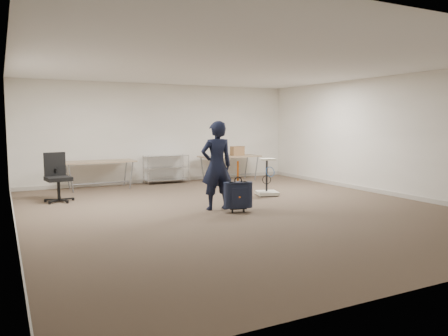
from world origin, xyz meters
TOP-DOWN VIEW (x-y plane):
  - ground at (0.00, 0.00)m, footprint 9.00×9.00m
  - room_shell at (0.00, 1.38)m, footprint 8.00×9.00m
  - folding_table_left at (-1.90, 3.95)m, footprint 1.80×0.75m
  - folding_table_right at (1.90, 3.95)m, footprint 1.80×0.75m
  - wire_shelf at (0.00, 4.20)m, footprint 1.22×0.47m
  - person at (-0.38, 0.18)m, footprint 0.67×0.47m
  - suitcase at (-0.15, -0.27)m, footprint 0.40×0.29m
  - office_chair at (-3.07, 2.53)m, footprint 0.65×0.65m
  - equipment_cart at (1.42, 1.13)m, footprint 0.59×0.59m
  - cardboard_box at (2.16, 3.95)m, footprint 0.37×0.29m

SIDE VIEW (x-z plane):
  - ground at x=0.00m, z-range 0.00..0.00m
  - room_shell at x=0.00m, z-range -4.45..4.55m
  - equipment_cart at x=1.42m, z-range -0.21..0.67m
  - office_chair at x=-3.07m, z-range -0.21..0.85m
  - suitcase at x=-0.15m, z-range -0.16..0.83m
  - wire_shelf at x=0.00m, z-range 0.04..0.84m
  - folding_table_left at x=-1.90m, z-range 0.31..1.04m
  - folding_table_right at x=1.90m, z-range 0.31..1.04m
  - cardboard_box at x=2.16m, z-range 0.73..1.00m
  - person at x=-0.38m, z-range 0.00..1.75m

